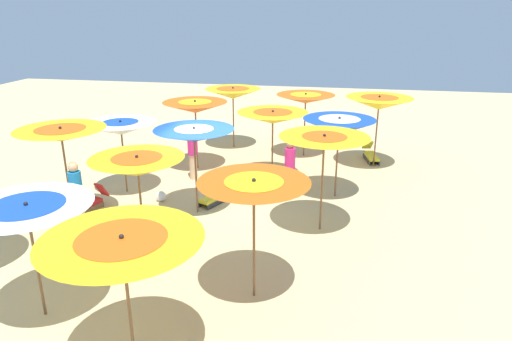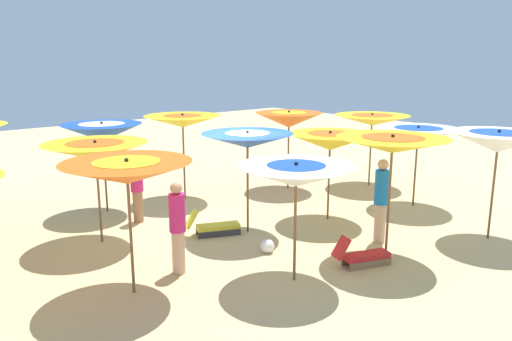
# 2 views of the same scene
# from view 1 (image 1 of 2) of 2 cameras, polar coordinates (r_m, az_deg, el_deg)

# --- Properties ---
(ground) EXTENTS (41.34, 41.34, 0.04)m
(ground) POSITION_cam_1_polar(r_m,az_deg,el_deg) (12.51, -4.57, -4.95)
(ground) COLOR #D1B57F
(beach_umbrella_0) EXTENTS (2.08, 2.08, 2.34)m
(beach_umbrella_0) POSITION_cam_1_polar(r_m,az_deg,el_deg) (17.60, -2.87, 9.52)
(beach_umbrella_0) COLOR brown
(beach_umbrella_0) RESTS_ON ground
(beach_umbrella_1) EXTENTS (2.10, 2.10, 2.33)m
(beach_umbrella_1) POSITION_cam_1_polar(r_m,az_deg,el_deg) (15.21, -7.54, 7.77)
(beach_umbrella_1) COLOR brown
(beach_umbrella_1) RESTS_ON ground
(beach_umbrella_2) EXTENTS (2.01, 2.01, 2.17)m
(beach_umbrella_2) POSITION_cam_1_polar(r_m,az_deg,el_deg) (13.62, -16.38, 5.05)
(beach_umbrella_2) COLOR brown
(beach_umbrella_2) RESTS_ON ground
(beach_umbrella_3) EXTENTS (2.13, 2.13, 2.49)m
(beach_umbrella_3) POSITION_cam_1_polar(r_m,az_deg,el_deg) (11.99, -22.98, 4.09)
(beach_umbrella_3) COLOR brown
(beach_umbrella_3) RESTS_ON ground
(beach_umbrella_5) EXTENTS (2.07, 2.07, 2.31)m
(beach_umbrella_5) POSITION_cam_1_polar(r_m,az_deg,el_deg) (16.57, 6.15, 8.81)
(beach_umbrella_5) COLOR brown
(beach_umbrella_5) RESTS_ON ground
(beach_umbrella_6) EXTENTS (2.16, 2.16, 2.23)m
(beach_umbrella_6) POSITION_cam_1_polar(r_m,az_deg,el_deg) (14.05, 2.09, 6.58)
(beach_umbrella_6) COLOR brown
(beach_umbrella_6) RESTS_ON ground
(beach_umbrella_7) EXTENTS (2.04, 2.04, 2.34)m
(beach_umbrella_7) POSITION_cam_1_polar(r_m,az_deg,el_deg) (11.73, -7.66, 4.36)
(beach_umbrella_7) COLOR brown
(beach_umbrella_7) RESTS_ON ground
(beach_umbrella_8) EXTENTS (2.03, 2.03, 2.21)m
(beach_umbrella_8) POSITION_cam_1_polar(r_m,az_deg,el_deg) (10.16, -14.45, 0.51)
(beach_umbrella_8) COLOR brown
(beach_umbrella_8) RESTS_ON ground
(beach_umbrella_9) EXTENTS (2.14, 2.14, 2.18)m
(beach_umbrella_9) POSITION_cam_1_polar(r_m,az_deg,el_deg) (8.46, -26.42, -4.90)
(beach_umbrella_9) COLOR brown
(beach_umbrella_9) RESTS_ON ground
(beach_umbrella_10) EXTENTS (2.18, 2.18, 2.44)m
(beach_umbrella_10) POSITION_cam_1_polar(r_m,az_deg,el_deg) (15.80, 14.98, 8.06)
(beach_umbrella_10) COLOR brown
(beach_umbrella_10) RESTS_ON ground
(beach_umbrella_11) EXTENTS (2.00, 2.00, 2.35)m
(beach_umbrella_11) POSITION_cam_1_polar(r_m,az_deg,el_deg) (12.88, 10.24, 5.41)
(beach_umbrella_11) COLOR brown
(beach_umbrella_11) RESTS_ON ground
(beach_umbrella_12) EXTENTS (2.11, 2.11, 2.42)m
(beach_umbrella_12) POSITION_cam_1_polar(r_m,az_deg,el_deg) (10.75, 8.43, 3.38)
(beach_umbrella_12) COLOR brown
(beach_umbrella_12) RESTS_ON ground
(beach_umbrella_13) EXTENTS (1.99, 1.99, 2.38)m
(beach_umbrella_13) POSITION_cam_1_polar(r_m,az_deg,el_deg) (8.04, -0.27, -2.80)
(beach_umbrella_13) COLOR brown
(beach_umbrella_13) RESTS_ON ground
(beach_umbrella_14) EXTENTS (2.26, 2.26, 2.27)m
(beach_umbrella_14) POSITION_cam_1_polar(r_m,az_deg,el_deg) (6.64, -16.18, -9.25)
(beach_umbrella_14) COLOR brown
(beach_umbrella_14) RESTS_ON ground
(lounger_0) EXTENTS (1.37, 0.59, 0.58)m
(lounger_0) POSITION_cam_1_polar(r_m,az_deg,el_deg) (16.88, 14.01, 1.88)
(lounger_0) COLOR #333338
(lounger_0) RESTS_ON ground
(lounger_1) EXTENTS (1.24, 0.80, 0.63)m
(lounger_1) POSITION_cam_1_polar(r_m,az_deg,el_deg) (12.90, -4.96, -3.11)
(lounger_1) COLOR #333338
(lounger_1) RESTS_ON ground
(lounger_2) EXTENTS (1.19, 0.70, 0.63)m
(lounger_2) POSITION_cam_1_polar(r_m,az_deg,el_deg) (13.16, -20.02, -3.81)
(lounger_2) COLOR olive
(lounger_2) RESTS_ON ground
(beachgoer_0) EXTENTS (0.30, 0.30, 1.65)m
(beachgoer_0) POSITION_cam_1_polar(r_m,az_deg,el_deg) (13.10, 4.19, 0.35)
(beachgoer_0) COLOR #A3704C
(beachgoer_0) RESTS_ON ground
(beachgoer_1) EXTENTS (0.30, 0.30, 1.73)m
(beachgoer_1) POSITION_cam_1_polar(r_m,az_deg,el_deg) (14.51, -7.85, 2.36)
(beachgoer_1) COLOR #D8A87F
(beachgoer_1) RESTS_ON ground
(beachgoer_2) EXTENTS (0.30, 0.30, 1.82)m
(beachgoer_2) POSITION_cam_1_polar(r_m,az_deg,el_deg) (11.58, -21.25, -3.07)
(beachgoer_2) COLOR #D8A87F
(beachgoer_2) RESTS_ON ground
(beach_ball) EXTENTS (0.29, 0.29, 0.29)m
(beach_ball) POSITION_cam_1_polar(r_m,az_deg,el_deg) (13.23, -11.68, -3.13)
(beach_ball) COLOR white
(beach_ball) RESTS_ON ground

